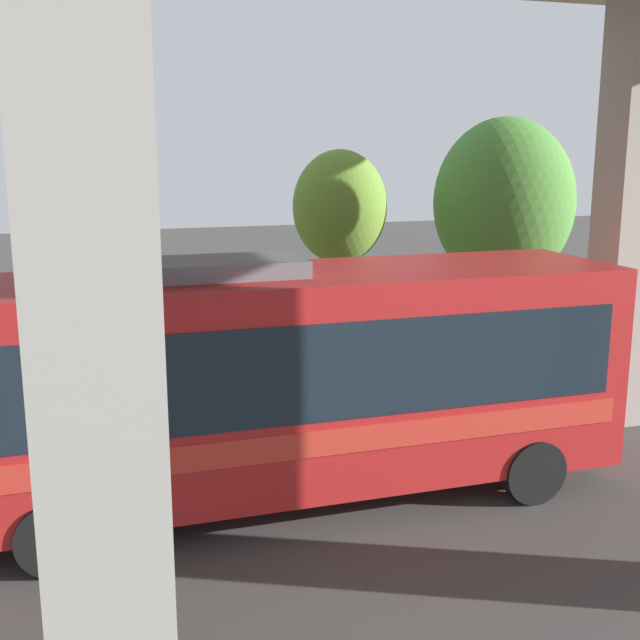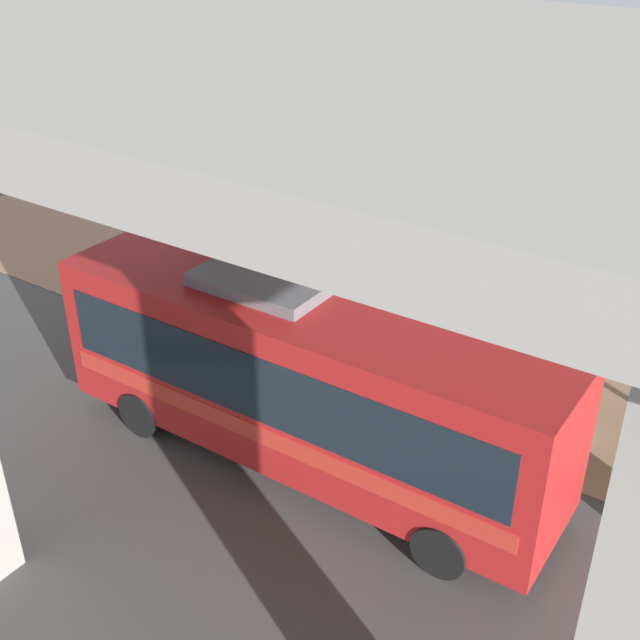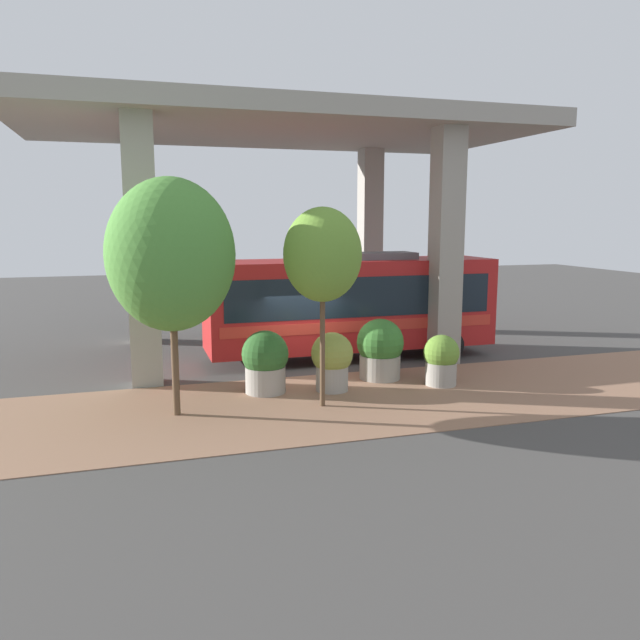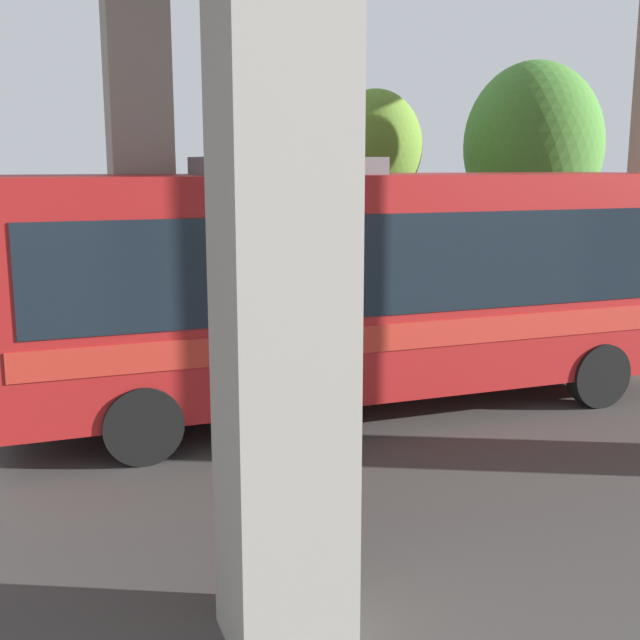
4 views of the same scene
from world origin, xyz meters
name	(u,v)px [view 3 (image 3 of 4)]	position (x,y,z in m)	size (l,w,h in m)	color
ground_plane	(310,376)	(0.00, 0.00, 0.00)	(80.00, 80.00, 0.00)	#474442
sidewalk_strip	(340,402)	(-3.00, 0.00, 0.01)	(6.00, 40.00, 0.02)	#936B51
overpass	(278,150)	(4.00, 0.00, 7.39)	(9.40, 17.95, 8.56)	#9E998E
bus	(351,302)	(2.09, -2.15, 2.04)	(2.68, 10.24, 3.78)	#B21E1E
fire_hydrant	(447,358)	(-0.88, -4.38, 0.48)	(0.43, 0.21, 0.95)	red
planter_front	(380,349)	(-0.98, -2.01, 0.95)	(1.46, 1.46, 1.90)	#9E998E
planter_middle	(332,360)	(-1.87, -0.14, 0.92)	(1.22, 1.22, 1.73)	#9E998E
planter_back	(265,362)	(-1.51, 1.75, 0.92)	(1.34, 1.34, 1.82)	#9E998E
planter_extra	(441,360)	(-2.24, -3.46, 0.79)	(1.07, 1.07, 1.54)	#9E998E
street_tree_near	(171,255)	(-2.88, 4.35, 4.07)	(3.14, 3.14, 5.97)	brown
street_tree_far	(323,255)	(-3.24, 0.58, 4.03)	(2.03, 2.03, 5.26)	brown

